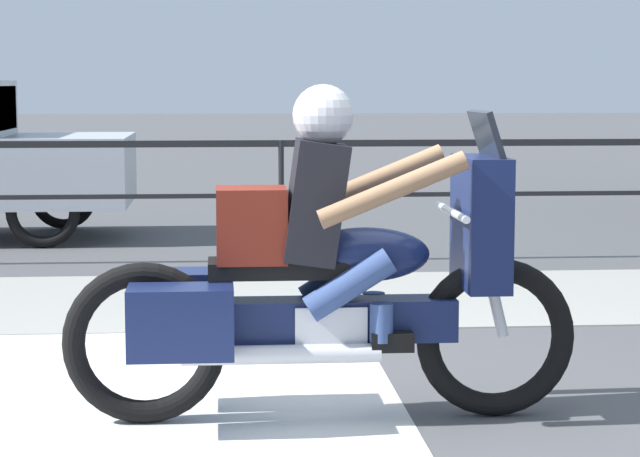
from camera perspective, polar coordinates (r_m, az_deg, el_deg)
ground_plane at (r=6.02m, az=0.81°, el=-8.83°), size 120.00×120.00×0.00m
sidewalk_band at (r=9.33m, az=-1.17°, el=-3.23°), size 44.00×2.40×0.01m
crosswalk_band at (r=5.82m, az=-8.91°, el=-9.43°), size 2.70×6.00×0.01m
fence_railing at (r=11.17m, az=-1.79°, el=2.87°), size 36.00×0.05×1.10m
motorcycle at (r=5.92m, az=0.07°, el=-2.10°), size 2.46×0.76×1.61m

